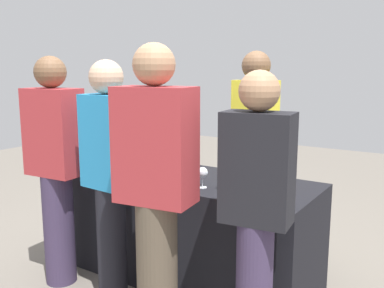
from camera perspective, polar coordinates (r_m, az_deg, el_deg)
ground_plane at (r=3.48m, az=0.00°, el=-17.13°), size 12.00×12.00×0.00m
tasting_table at (r=3.32m, az=0.00°, el=-11.04°), size 1.86×0.75×0.79m
wine_bottle_0 at (r=3.71m, az=-8.00°, el=-0.78°), size 0.07×0.07×0.30m
wine_bottle_1 at (r=3.43m, az=-3.04°, el=-1.46°), size 0.07×0.07×0.31m
wine_bottle_2 at (r=3.27m, az=-0.22°, el=-2.05°), size 0.07×0.07×0.31m
wine_bottle_3 at (r=3.11m, az=5.49°, el=-2.65°), size 0.07×0.07×0.33m
wine_bottle_4 at (r=3.00m, az=8.82°, el=-3.39°), size 0.08×0.08×0.30m
wine_bottle_5 at (r=2.97m, az=11.35°, el=-3.55°), size 0.08×0.08×0.30m
wine_glass_0 at (r=3.40m, az=-9.45°, el=-1.75°), size 0.07×0.07×0.15m
wine_glass_1 at (r=3.07m, az=-2.78°, el=-3.32°), size 0.07×0.07×0.13m
wine_glass_2 at (r=2.90m, az=1.40°, el=-3.91°), size 0.07×0.07×0.14m
wine_glass_3 at (r=2.85m, az=4.19°, el=-4.23°), size 0.07×0.07×0.14m
wine_glass_4 at (r=2.84m, az=7.18°, el=-4.31°), size 0.07×0.07×0.14m
ice_bucket at (r=3.53m, az=-8.04°, el=-1.43°), size 0.20×0.20×0.20m
server_pouring at (r=3.55m, az=8.25°, el=-0.15°), size 0.36×0.23×1.72m
guest_0 at (r=3.26m, az=-17.67°, el=-2.52°), size 0.42×0.25×1.67m
guest_1 at (r=2.88m, az=-10.89°, el=-3.84°), size 0.37×0.22×1.64m
guest_2 at (r=2.41m, az=-4.81°, el=-5.86°), size 0.46×0.30×1.72m
guest_3 at (r=2.31m, az=8.51°, el=-8.31°), size 0.39×0.24×1.58m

